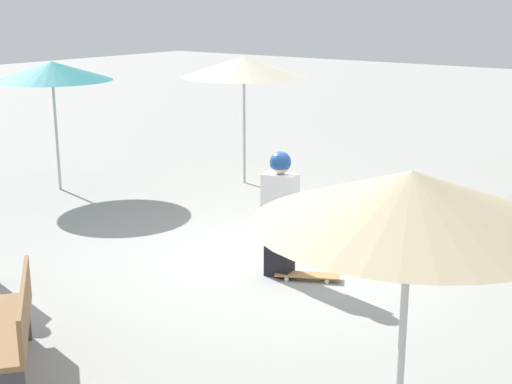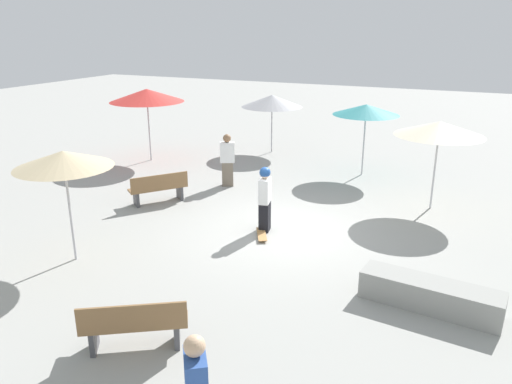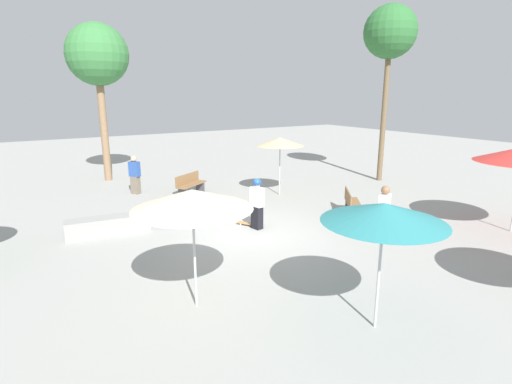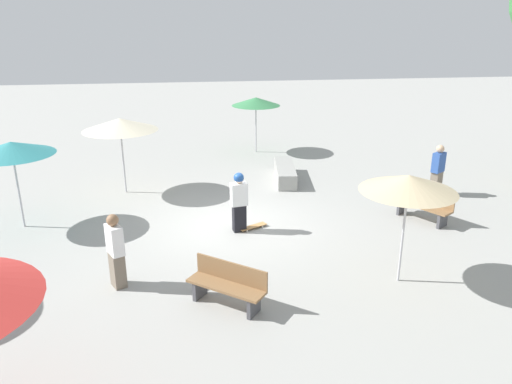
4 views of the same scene
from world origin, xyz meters
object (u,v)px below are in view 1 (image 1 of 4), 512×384
object	(u,v)px
skateboard	(307,275)
shade_umbrella_teal	(52,71)
skater_main	(280,210)
bench_near	(11,329)
shade_umbrella_cream	(244,67)
shade_umbrella_tan	(410,198)

from	to	relation	value
skateboard	shade_umbrella_teal	world-z (taller)	shade_umbrella_teal
shade_umbrella_teal	skater_main	bearing A→B (deg)	169.59
skateboard	bench_near	size ratio (longest dim) A/B	0.52
skateboard	shade_umbrella_cream	size ratio (longest dim) A/B	0.34
skateboard	skater_main	bearing A→B (deg)	164.16
shade_umbrella_cream	shade_umbrella_tan	world-z (taller)	shade_umbrella_cream
shade_umbrella_cream	skateboard	bearing A→B (deg)	137.03
shade_umbrella_tan	bench_near	bearing A→B (deg)	6.74
skater_main	shade_umbrella_tan	xyz separation A→B (m)	(-3.09, 3.02, 1.33)
shade_umbrella_cream	shade_umbrella_tan	distance (m)	9.08
skateboard	shade_umbrella_tan	bearing A→B (deg)	-77.16
bench_near	shade_umbrella_tan	size ratio (longest dim) A/B	0.65
bench_near	shade_umbrella_tan	bearing A→B (deg)	-135.42
shade_umbrella_cream	shade_umbrella_tan	size ratio (longest dim) A/B	1.00
bench_near	shade_umbrella_tan	distance (m)	4.09
skateboard	bench_near	distance (m)	3.68
skater_main	bench_near	size ratio (longest dim) A/B	1.04
skateboard	shade_umbrella_cream	bearing A→B (deg)	108.67
shade_umbrella_teal	shade_umbrella_tan	size ratio (longest dim) A/B	0.98
bench_near	shade_umbrella_cream	world-z (taller)	shade_umbrella_cream
shade_umbrella_cream	bench_near	bearing A→B (deg)	111.19
skateboard	shade_umbrella_teal	distance (m)	6.45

